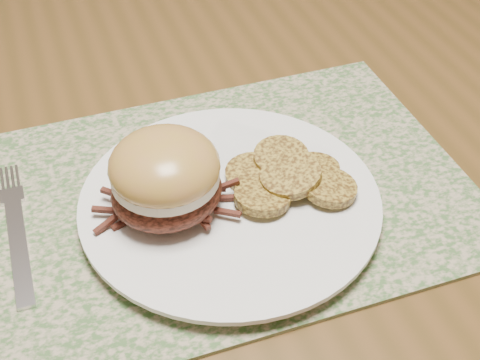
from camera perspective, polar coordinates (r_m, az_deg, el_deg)
name	(u,v)px	position (r m, az deg, el deg)	size (l,w,h in m)	color
dining_table	(50,167)	(0.82, -15.87, 1.11)	(1.50, 0.90, 0.75)	brown
placemat	(232,192)	(0.64, -0.66, -1.03)	(0.45, 0.33, 0.00)	#416333
dinner_plate	(230,204)	(0.61, -0.85, -2.04)	(0.26, 0.26, 0.02)	white
pork_sandwich	(165,177)	(0.58, -6.39, 0.28)	(0.13, 0.13, 0.08)	black
roasted_potatoes	(287,176)	(0.62, 4.07, 0.34)	(0.13, 0.12, 0.03)	olive
fork	(17,229)	(0.63, -18.53, -4.00)	(0.02, 0.18, 0.00)	silver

